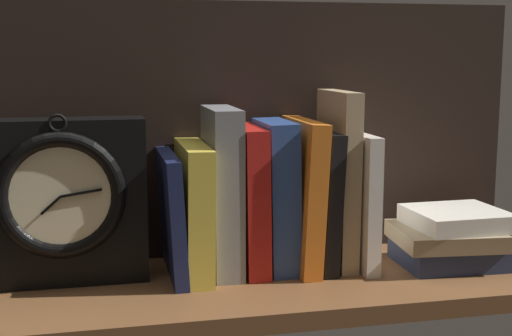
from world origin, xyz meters
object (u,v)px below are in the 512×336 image
(framed_clock, at_px, (62,200))
(book_white_catcher, at_px, (354,198))
(book_orange_pandolfini, at_px, (301,194))
(book_black_skeptic, at_px, (320,198))
(book_red_requiem, at_px, (249,199))
(book_gray_chess, at_px, (222,191))
(book_tan_shortstories, at_px, (337,179))
(book_navy_bierce, at_px, (172,215))
(book_blue_modern, at_px, (276,195))
(book_yellow_seinlanguage, at_px, (194,210))
(book_stack_side, at_px, (451,238))

(framed_clock, bearing_deg, book_white_catcher, 0.57)
(book_orange_pandolfini, bearing_deg, book_black_skeptic, 0.00)
(book_red_requiem, distance_m, book_white_catcher, 0.16)
(book_gray_chess, relative_size, book_tan_shortstories, 0.92)
(book_white_catcher, distance_m, framed_clock, 0.41)
(book_navy_bierce, height_order, book_red_requiem, book_red_requiem)
(book_gray_chess, height_order, book_orange_pandolfini, book_gray_chess)
(book_navy_bierce, distance_m, book_gray_chess, 0.08)
(book_navy_bierce, relative_size, book_tan_shortstories, 0.67)
(book_red_requiem, distance_m, book_blue_modern, 0.04)
(book_blue_modern, bearing_deg, book_red_requiem, 180.00)
(book_yellow_seinlanguage, distance_m, book_stack_side, 0.38)
(book_yellow_seinlanguage, height_order, framed_clock, framed_clock)
(book_navy_bierce, relative_size, book_orange_pandolfini, 0.80)
(book_yellow_seinlanguage, relative_size, book_gray_chess, 0.79)
(book_red_requiem, relative_size, framed_clock, 0.89)
(book_tan_shortstories, bearing_deg, book_red_requiem, 180.00)
(book_black_skeptic, bearing_deg, book_white_catcher, 0.00)
(book_navy_bierce, distance_m, book_red_requiem, 0.11)
(book_navy_bierce, relative_size, book_stack_side, 1.02)
(book_gray_chess, bearing_deg, book_red_requiem, 0.00)
(book_red_requiem, relative_size, book_tan_shortstories, 0.81)
(book_navy_bierce, distance_m, book_white_catcher, 0.27)
(book_white_catcher, height_order, book_stack_side, book_white_catcher)
(book_gray_chess, height_order, book_red_requiem, book_gray_chess)
(book_tan_shortstories, bearing_deg, book_orange_pandolfini, 180.00)
(book_red_requiem, relative_size, book_black_skeptic, 1.04)
(book_yellow_seinlanguage, xyz_separation_m, book_gray_chess, (0.04, 0.00, 0.02))
(book_stack_side, bearing_deg, book_tan_shortstories, 165.22)
(framed_clock, bearing_deg, book_red_requiem, 0.93)
(book_black_skeptic, height_order, framed_clock, framed_clock)
(book_black_skeptic, bearing_deg, book_navy_bierce, 180.00)
(book_tan_shortstories, bearing_deg, book_yellow_seinlanguage, 180.00)
(book_white_catcher, bearing_deg, book_orange_pandolfini, 180.00)
(book_blue_modern, height_order, book_orange_pandolfini, same)
(book_red_requiem, height_order, book_stack_side, book_red_requiem)
(book_yellow_seinlanguage, relative_size, book_red_requiem, 0.89)
(framed_clock, bearing_deg, book_orange_pandolfini, 0.71)
(book_gray_chess, relative_size, book_black_skeptic, 1.17)
(book_yellow_seinlanguage, bearing_deg, book_orange_pandolfini, 0.00)
(book_blue_modern, distance_m, book_white_catcher, 0.12)
(book_stack_side, bearing_deg, book_yellow_seinlanguage, 173.46)
(book_orange_pandolfini, bearing_deg, book_red_requiem, 180.00)
(book_black_skeptic, xyz_separation_m, book_stack_side, (0.19, -0.04, -0.06))
(book_white_catcher, height_order, framed_clock, framed_clock)
(book_stack_side, bearing_deg, book_orange_pandolfini, 168.85)
(book_navy_bierce, relative_size, book_yellow_seinlanguage, 0.93)
(book_blue_modern, bearing_deg, book_white_catcher, 0.00)
(book_tan_shortstories, relative_size, book_white_catcher, 1.31)
(book_gray_chess, bearing_deg, book_blue_modern, 0.00)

